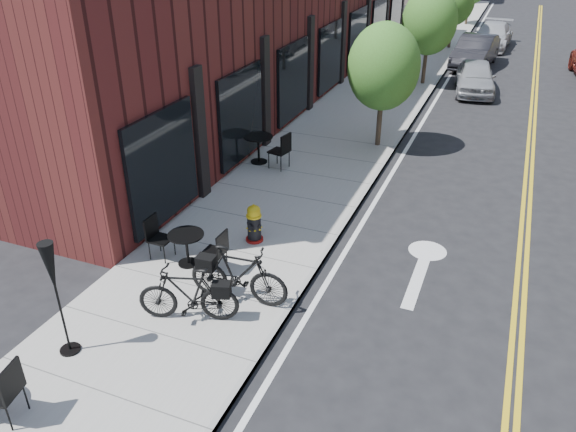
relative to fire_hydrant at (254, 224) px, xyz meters
The scene contains 15 objects.
ground 2.74m from the fire_hydrant, 50.33° to the right, with size 120.00×120.00×0.00m, color black.
sidewalk_near 7.96m from the fire_hydrant, 92.08° to the left, with size 4.00×70.00×0.12m, color #9E9B93.
building_near 13.19m from the fire_hydrant, 111.86° to the left, with size 5.00×28.00×7.00m, color #4B1818.
tree_near_a 7.32m from the fire_hydrant, 80.89° to the left, with size 2.20×2.20×3.81m.
tree_near_b 15.13m from the fire_hydrant, 85.74° to the left, with size 2.30×2.30×3.98m.
tree_near_c 23.05m from the fire_hydrant, 87.22° to the left, with size 2.10×2.10×3.67m.
fire_hydrant is the anchor object (origin of this frame).
bicycle_left 3.00m from the fire_hydrant, 87.98° to the right, with size 0.52×1.84×1.11m, color black.
bicycle_right 2.26m from the fire_hydrant, 72.21° to the right, with size 0.55×1.96×1.18m, color black.
bistro_set_b 1.67m from the fire_hydrant, 122.14° to the right, with size 1.75×0.78×0.95m.
bistro_set_c 4.55m from the fire_hydrant, 113.53° to the left, with size 2.03×1.01×1.07m.
patio_umbrella 4.83m from the fire_hydrant, 106.74° to the right, with size 0.35×0.35×2.14m.
parked_car_a 15.07m from the fire_hydrant, 77.39° to the left, with size 1.54×3.82×1.30m, color #9B9DA3.
parked_car_b 19.57m from the fire_hydrant, 81.74° to the left, with size 1.57×4.50×1.48m, color black.
parked_car_c 24.53m from the fire_hydrant, 82.40° to the left, with size 1.86×4.57×1.33m, color #BBBBC0.
Camera 1 is at (3.14, -7.82, 6.69)m, focal length 35.00 mm.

